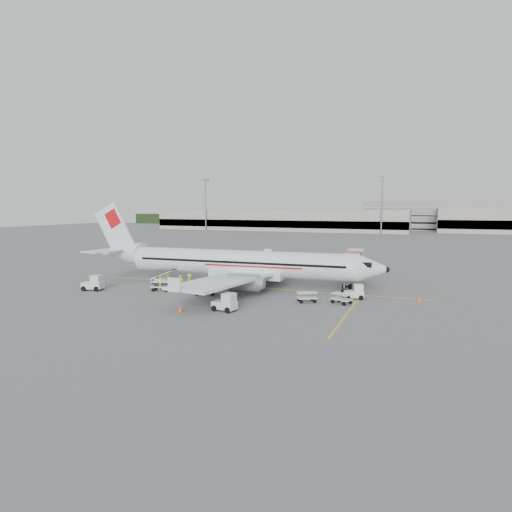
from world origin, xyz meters
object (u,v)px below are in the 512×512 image
object	(u,v)px
jet_bridge	(352,267)
tug_mid	(225,302)
tug_fore	(354,292)
tug_aft	(93,283)
aircraft	(240,246)
belt_loader	(164,274)

from	to	relation	value
jet_bridge	tug_mid	size ratio (longest dim) A/B	6.65
jet_bridge	tug_mid	distance (m)	23.67
tug_fore	tug_mid	xyz separation A→B (m)	(-11.04, -10.36, 0.08)
jet_bridge	tug_fore	size ratio (longest dim) A/B	7.31
tug_fore	tug_aft	size ratio (longest dim) A/B	0.87
aircraft	belt_loader	xyz separation A→B (m)	(-10.26, -1.82, -4.02)
tug_fore	jet_bridge	bearing A→B (deg)	84.54
tug_fore	tug_mid	size ratio (longest dim) A/B	0.91
aircraft	tug_fore	bearing A→B (deg)	-9.38
tug_mid	tug_fore	bearing A→B (deg)	51.84
belt_loader	tug_fore	xyz separation A→B (m)	(24.88, 0.09, -0.51)
tug_aft	aircraft	bearing A→B (deg)	14.66
tug_mid	tug_aft	xyz separation A→B (m)	(-19.77, 3.50, 0.04)
jet_bridge	tug_fore	world-z (taller)	jet_bridge
tug_fore	belt_loader	bearing A→B (deg)	164.76
belt_loader	tug_mid	xyz separation A→B (m)	(13.85, -10.27, -0.43)
aircraft	tug_mid	world-z (taller)	aircraft
belt_loader	jet_bridge	bearing A→B (deg)	40.55
aircraft	tug_mid	xyz separation A→B (m)	(3.58, -12.09, -4.45)
belt_loader	tug_fore	world-z (taller)	belt_loader
tug_mid	tug_aft	size ratio (longest dim) A/B	0.96
aircraft	jet_bridge	world-z (taller)	aircraft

